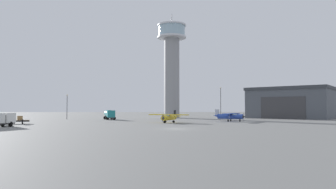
{
  "coord_description": "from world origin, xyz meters",
  "views": [
    {
      "loc": [
        -3.69,
        -52.54,
        3.63
      ],
      "look_at": [
        -0.83,
        15.48,
        6.55
      ],
      "focal_mm": 32.74,
      "sensor_mm": 36.0,
      "label": 1
    }
  ],
  "objects_px": {
    "airplane_blue": "(230,116)",
    "airplane_yellow": "(169,117)",
    "truck_flatbed_green": "(6,119)",
    "light_post_centre": "(221,100)",
    "light_post_west": "(67,104)",
    "truck_fuel_tanker_teal": "(109,114)",
    "control_tower": "(172,62)"
  },
  "relations": [
    {
      "from": "airplane_blue",
      "to": "airplane_yellow",
      "type": "distance_m",
      "value": 17.31
    },
    {
      "from": "truck_flatbed_green",
      "to": "airplane_blue",
      "type": "bearing_deg",
      "value": 169.3
    },
    {
      "from": "airplane_blue",
      "to": "light_post_centre",
      "type": "bearing_deg",
      "value": 115.64
    },
    {
      "from": "airplane_yellow",
      "to": "light_post_centre",
      "type": "relative_size",
      "value": 0.93
    },
    {
      "from": "airplane_yellow",
      "to": "light_post_west",
      "type": "height_order",
      "value": "light_post_west"
    },
    {
      "from": "truck_flatbed_green",
      "to": "truck_fuel_tanker_teal",
      "type": "bearing_deg",
      "value": -149.49
    },
    {
      "from": "airplane_yellow",
      "to": "control_tower",
      "type": "bearing_deg",
      "value": -156.04
    },
    {
      "from": "airplane_blue",
      "to": "airplane_yellow",
      "type": "height_order",
      "value": "airplane_blue"
    },
    {
      "from": "airplane_yellow",
      "to": "light_post_centre",
      "type": "distance_m",
      "value": 30.3
    },
    {
      "from": "airplane_yellow",
      "to": "light_post_centre",
      "type": "bearing_deg",
      "value": 171.89
    },
    {
      "from": "airplane_blue",
      "to": "truck_fuel_tanker_teal",
      "type": "relative_size",
      "value": 1.41
    },
    {
      "from": "airplane_blue",
      "to": "light_post_west",
      "type": "relative_size",
      "value": 1.28
    },
    {
      "from": "airplane_yellow",
      "to": "truck_flatbed_green",
      "type": "height_order",
      "value": "airplane_yellow"
    },
    {
      "from": "truck_fuel_tanker_teal",
      "to": "light_post_centre",
      "type": "distance_m",
      "value": 35.4
    },
    {
      "from": "control_tower",
      "to": "light_post_centre",
      "type": "xyz_separation_m",
      "value": [
        15.12,
        -11.48,
        -14.1
      ]
    },
    {
      "from": "airplane_blue",
      "to": "light_post_centre",
      "type": "height_order",
      "value": "light_post_centre"
    },
    {
      "from": "airplane_yellow",
      "to": "truck_fuel_tanker_teal",
      "type": "height_order",
      "value": "airplane_yellow"
    },
    {
      "from": "truck_fuel_tanker_teal",
      "to": "light_post_west",
      "type": "distance_m",
      "value": 14.73
    },
    {
      "from": "light_post_centre",
      "to": "airplane_blue",
      "type": "bearing_deg",
      "value": -94.74
    },
    {
      "from": "truck_flatbed_green",
      "to": "truck_fuel_tanker_teal",
      "type": "relative_size",
      "value": 1.06
    },
    {
      "from": "control_tower",
      "to": "light_post_west",
      "type": "distance_m",
      "value": 38.74
    },
    {
      "from": "control_tower",
      "to": "truck_fuel_tanker_teal",
      "type": "relative_size",
      "value": 5.31
    },
    {
      "from": "truck_fuel_tanker_teal",
      "to": "light_post_west",
      "type": "bearing_deg",
      "value": -124.2
    },
    {
      "from": "truck_fuel_tanker_teal",
      "to": "light_post_centre",
      "type": "bearing_deg",
      "value": 78.28
    },
    {
      "from": "control_tower",
      "to": "truck_fuel_tanker_teal",
      "type": "height_order",
      "value": "control_tower"
    },
    {
      "from": "control_tower",
      "to": "truck_fuel_tanker_teal",
      "type": "distance_m",
      "value": 31.16
    },
    {
      "from": "airplane_blue",
      "to": "airplane_yellow",
      "type": "bearing_deg",
      "value": -128.86
    },
    {
      "from": "light_post_west",
      "to": "airplane_blue",
      "type": "bearing_deg",
      "value": -20.85
    },
    {
      "from": "truck_flatbed_green",
      "to": "light_post_centre",
      "type": "bearing_deg",
      "value": -174.23
    },
    {
      "from": "airplane_blue",
      "to": "airplane_yellow",
      "type": "relative_size",
      "value": 1.04
    },
    {
      "from": "truck_flatbed_green",
      "to": "control_tower",
      "type": "bearing_deg",
      "value": -156.25
    },
    {
      "from": "airplane_yellow",
      "to": "airplane_blue",
      "type": "bearing_deg",
      "value": 138.82
    }
  ]
}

